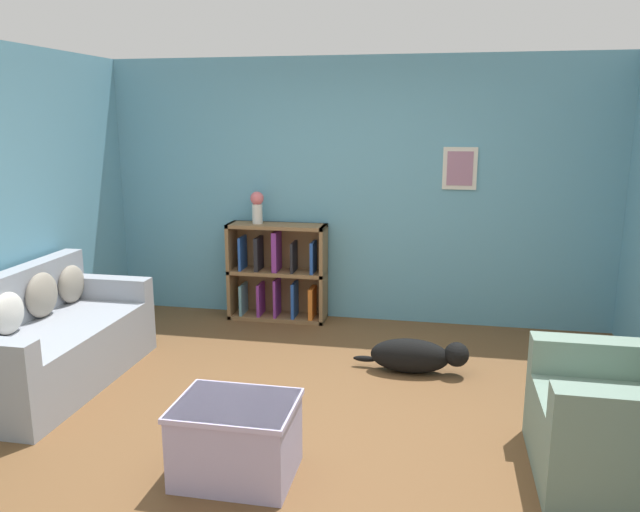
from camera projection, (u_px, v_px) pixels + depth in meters
name	position (u px, v px, depth m)	size (l,w,h in m)	color
ground_plane	(309.00, 416.00, 4.33)	(14.00, 14.00, 0.00)	brown
wall_back	(356.00, 192.00, 6.20)	(5.60, 0.13, 2.60)	#609EB7
couch	(47.00, 342.00, 4.79)	(0.82, 1.74, 0.88)	#9399A3
bookshelf	(278.00, 273.00, 6.33)	(0.99, 0.30, 0.98)	olive
recliner_chair	(637.00, 418.00, 3.49)	(0.94, 0.95, 1.11)	gray
coffee_table	(236.00, 437.00, 3.56)	(0.68, 0.53, 0.45)	#ADA3CC
dog	(416.00, 356.00, 5.03)	(0.94, 0.25, 0.28)	black
vase	(257.00, 206.00, 6.20)	(0.13, 0.13, 0.32)	silver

